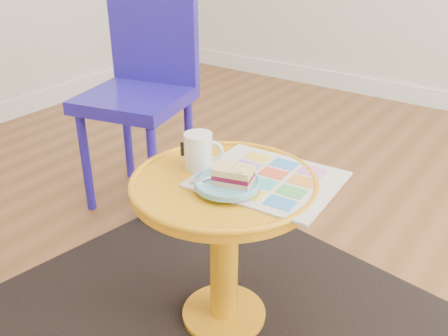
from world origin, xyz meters
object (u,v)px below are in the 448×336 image
Objects in this scene: side_table at (224,223)px; newspaper at (268,179)px; chair at (143,81)px; plate at (227,184)px; mug at (199,150)px.

newspaper is (0.09, 0.07, 0.14)m from side_table.
side_table is 0.57× the size of chair.
chair is 0.92m from newspaper.
side_table is 0.16m from plate.
newspaper is (0.84, -0.39, -0.03)m from chair.
chair is 0.92m from plate.
plate is (-0.06, -0.11, 0.02)m from newspaper.
mug is 0.16m from plate.
side_table is 0.22m from mug.
mug is (-0.20, -0.05, 0.05)m from newspaper.
chair is 8.11× the size of mug.
side_table is 0.18m from newspaper.
mug is 0.64× the size of plate.
mug is at bearing -47.77° from chair.
chair is 2.45× the size of newspaper.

